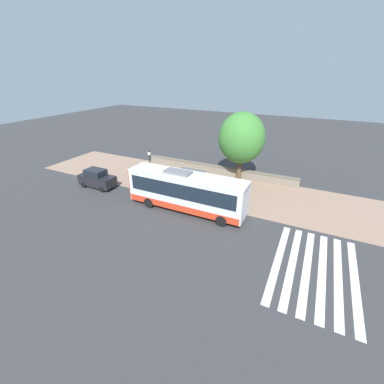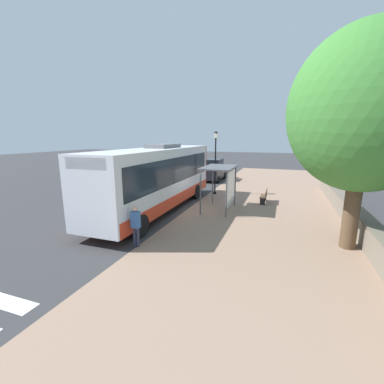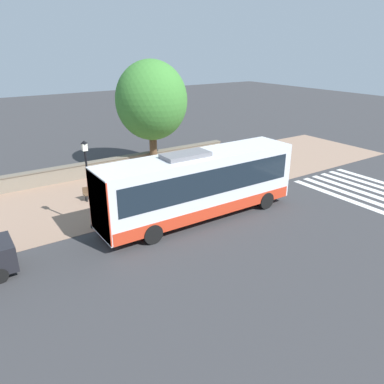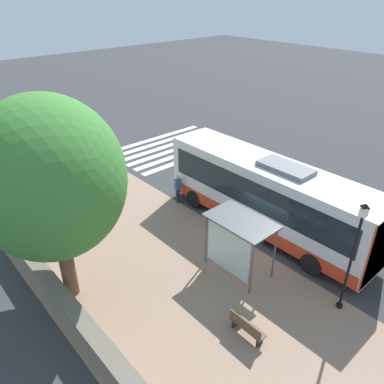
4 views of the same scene
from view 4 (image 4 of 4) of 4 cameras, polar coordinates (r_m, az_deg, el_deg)
ground_plane at (r=18.18m, az=9.71°, el=-8.47°), size 120.00×120.00×0.00m
sidewalk_plaza at (r=15.66m, az=-1.24°, el=-15.28°), size 9.00×44.00×0.02m
crosswalk_stripes at (r=28.95m, az=-2.93°, el=6.84°), size 9.00×5.25×0.01m
stone_wall at (r=13.85m, az=-15.02°, el=-21.01°), size 0.60×20.00×1.09m
bus at (r=18.59m, az=11.38°, el=-0.40°), size 2.62×11.35×3.85m
bus_shelter at (r=15.48m, az=7.03°, el=-5.87°), size 1.75×2.87×2.59m
pedestrian at (r=21.06m, az=-2.20°, el=0.82°), size 0.34×0.22×1.68m
bench at (r=14.05m, az=8.35°, el=-19.68°), size 0.40×1.40×0.88m
street_lamp_near at (r=14.49m, az=23.42°, el=-8.16°), size 0.28×0.28×4.68m
shade_tree at (r=13.60m, az=-20.92°, el=1.77°), size 5.28×5.28×8.09m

